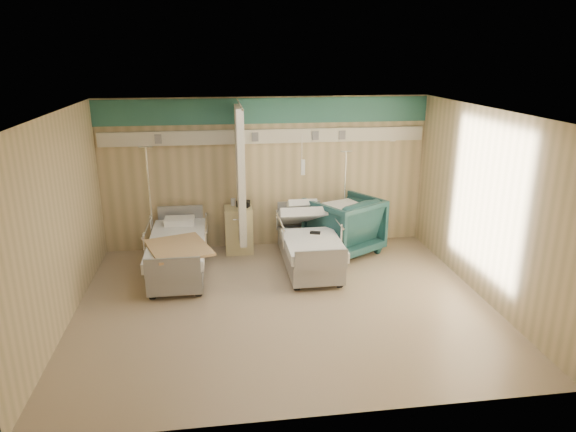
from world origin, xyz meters
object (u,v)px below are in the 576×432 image
at_px(bed_right, 309,250).
at_px(iv_stand_right, 344,226).
at_px(bedside_cabinet, 239,230).
at_px(bed_left, 178,256).
at_px(visitor_armchair, 344,225).
at_px(iv_stand_left, 153,236).

relative_size(bed_right, iv_stand_right, 1.18).
distance_m(bedside_cabinet, iv_stand_right, 2.00).
height_order(bed_left, iv_stand_right, iv_stand_right).
bearing_deg(visitor_armchair, bedside_cabinet, -39.76).
relative_size(bed_right, visitor_armchair, 1.87).
height_order(bed_right, bedside_cabinet, bedside_cabinet).
distance_m(bed_right, bedside_cabinet, 1.46).
relative_size(iv_stand_right, iv_stand_left, 0.90).
xyz_separation_m(bedside_cabinet, iv_stand_left, (-1.53, -0.14, -0.01)).
bearing_deg(bed_left, iv_stand_right, 17.19).
height_order(bedside_cabinet, visitor_armchair, visitor_armchair).
bearing_deg(bed_left, iv_stand_left, 122.27).
bearing_deg(iv_stand_right, bed_left, -162.81).
distance_m(bed_right, iv_stand_left, 2.79).
bearing_deg(iv_stand_left, visitor_armchair, -2.66).
xyz_separation_m(bed_right, visitor_armchair, (0.76, 0.60, 0.21)).
bearing_deg(bed_right, iv_stand_left, 164.17).
xyz_separation_m(iv_stand_right, iv_stand_left, (-3.53, -0.18, 0.04)).
distance_m(bed_left, iv_stand_left, 0.90).
bearing_deg(iv_stand_right, iv_stand_left, -177.04).
distance_m(visitor_armchair, iv_stand_right, 0.38).
bearing_deg(iv_stand_right, bed_right, -131.94).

